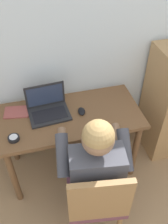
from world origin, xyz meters
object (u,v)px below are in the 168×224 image
(desk, at_px, (70,124))
(notebook_pad, at_px, (17,112))
(person_seated, at_px, (94,163))
(desk_clock, at_px, (14,138))
(computer_mouse, at_px, (82,111))
(laptop, at_px, (48,108))
(chair, at_px, (97,199))

(desk, height_order, notebook_pad, notebook_pad)
(person_seated, relative_size, desk_clock, 13.39)
(desk, bearing_deg, computer_mouse, 1.48)
(person_seated, height_order, notebook_pad, person_seated)
(laptop, bearing_deg, person_seated, -67.65)
(person_seated, height_order, laptop, person_seated)
(person_seated, bearing_deg, desk_clock, 147.94)
(desk, distance_m, laptop, 0.25)
(notebook_pad, bearing_deg, laptop, -5.24)
(desk, height_order, person_seated, person_seated)
(laptop, bearing_deg, computer_mouse, -15.47)
(desk, relative_size, desk_clock, 13.64)
(chair, relative_size, laptop, 2.49)
(computer_mouse, bearing_deg, person_seated, -87.89)
(laptop, xyz_separation_m, desk_clock, (-0.31, -0.24, -0.04))
(laptop, height_order, desk_clock, laptop)
(person_seated, distance_m, laptop, 0.64)
(laptop, bearing_deg, notebook_pad, 166.32)
(desk_clock, bearing_deg, desk, 18.97)
(person_seated, bearing_deg, chair, -97.51)
(desk, distance_m, chair, 0.70)
(chair, bearing_deg, desk_clock, 134.91)
(desk, distance_m, notebook_pad, 0.48)
(desk, bearing_deg, desk_clock, -161.03)
(computer_mouse, bearing_deg, chair, -88.81)
(person_seated, bearing_deg, laptop, 112.35)
(laptop, height_order, notebook_pad, laptop)
(desk, bearing_deg, chair, -86.26)
(desk, xyz_separation_m, laptop, (-0.17, 0.08, 0.16))
(laptop, relative_size, computer_mouse, 3.57)
(laptop, bearing_deg, desk, -24.78)
(desk, xyz_separation_m, computer_mouse, (0.10, 0.00, 0.13))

